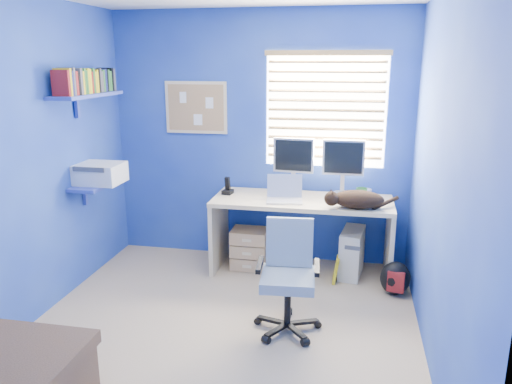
% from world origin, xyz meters
% --- Properties ---
extents(floor, '(3.00, 3.20, 0.00)m').
position_xyz_m(floor, '(0.00, 0.00, 0.00)').
color(floor, tan).
rests_on(floor, ground).
extents(wall_back, '(3.00, 0.01, 2.50)m').
position_xyz_m(wall_back, '(0.00, 1.60, 1.25)').
color(wall_back, '#1A33A0').
rests_on(wall_back, ground).
extents(wall_front, '(3.00, 0.01, 2.50)m').
position_xyz_m(wall_front, '(0.00, -1.60, 1.25)').
color(wall_front, '#1A33A0').
rests_on(wall_front, ground).
extents(wall_left, '(0.01, 3.20, 2.50)m').
position_xyz_m(wall_left, '(-1.50, 0.00, 1.25)').
color(wall_left, '#1A33A0').
rests_on(wall_left, ground).
extents(wall_right, '(0.01, 3.20, 2.50)m').
position_xyz_m(wall_right, '(1.50, 0.00, 1.25)').
color(wall_right, '#1A33A0').
rests_on(wall_right, ground).
extents(desk, '(1.69, 0.65, 0.74)m').
position_xyz_m(desk, '(0.48, 1.26, 0.37)').
color(desk, beige).
rests_on(desk, floor).
extents(laptop, '(0.36, 0.30, 0.22)m').
position_xyz_m(laptop, '(0.32, 1.14, 0.85)').
color(laptop, silver).
rests_on(laptop, desk).
extents(monitor_left, '(0.41, 0.16, 0.54)m').
position_xyz_m(monitor_left, '(0.36, 1.52, 1.01)').
color(monitor_left, silver).
rests_on(monitor_left, desk).
extents(monitor_right, '(0.40, 0.12, 0.54)m').
position_xyz_m(monitor_right, '(0.84, 1.50, 1.01)').
color(monitor_right, silver).
rests_on(monitor_right, desk).
extents(phone, '(0.11, 0.12, 0.17)m').
position_xyz_m(phone, '(-0.26, 1.30, 0.82)').
color(phone, black).
rests_on(phone, desk).
extents(mug, '(0.10, 0.09, 0.10)m').
position_xyz_m(mug, '(1.03, 1.39, 0.79)').
color(mug, '#2A6D2D').
rests_on(mug, desk).
extents(cd_spindle, '(0.13, 0.13, 0.07)m').
position_xyz_m(cd_spindle, '(1.06, 1.48, 0.78)').
color(cd_spindle, silver).
rests_on(cd_spindle, desk).
extents(cat, '(0.50, 0.35, 0.16)m').
position_xyz_m(cat, '(0.99, 1.05, 0.82)').
color(cat, black).
rests_on(cat, desk).
extents(tower_pc, '(0.25, 0.46, 0.45)m').
position_xyz_m(tower_pc, '(0.97, 1.28, 0.23)').
color(tower_pc, beige).
rests_on(tower_pc, floor).
extents(drawer_boxes, '(0.35, 0.28, 0.41)m').
position_xyz_m(drawer_boxes, '(-0.03, 1.25, 0.20)').
color(drawer_boxes, tan).
rests_on(drawer_boxes, floor).
extents(yellow_book, '(0.03, 0.17, 0.24)m').
position_xyz_m(yellow_book, '(0.83, 1.08, 0.12)').
color(yellow_book, yellow).
rests_on(yellow_book, floor).
extents(backpack, '(0.30, 0.26, 0.31)m').
position_xyz_m(backpack, '(1.35, 0.92, 0.15)').
color(backpack, black).
rests_on(backpack, floor).
extents(office_chair, '(0.52, 0.52, 0.84)m').
position_xyz_m(office_chair, '(0.49, 0.17, 0.32)').
color(office_chair, black).
rests_on(office_chair, floor).
extents(window_blinds, '(1.15, 0.05, 1.10)m').
position_xyz_m(window_blinds, '(0.65, 1.57, 1.55)').
color(window_blinds, white).
rests_on(window_blinds, ground).
extents(corkboard, '(0.64, 0.02, 0.52)m').
position_xyz_m(corkboard, '(-0.65, 1.58, 1.55)').
color(corkboard, beige).
rests_on(corkboard, ground).
extents(wall_shelves, '(0.42, 0.90, 1.05)m').
position_xyz_m(wall_shelves, '(-1.35, 0.75, 1.43)').
color(wall_shelves, '#3343A6').
rests_on(wall_shelves, ground).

